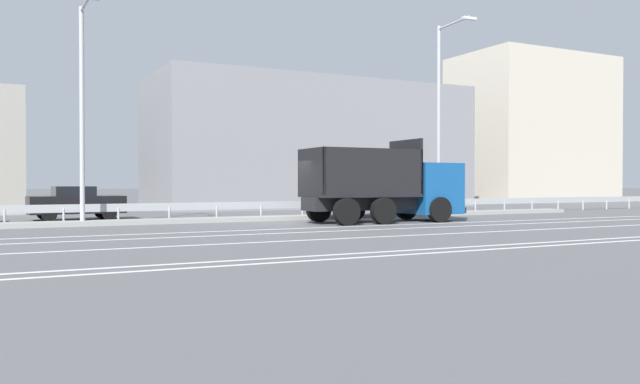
# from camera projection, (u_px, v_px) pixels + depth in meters

# --- Properties ---
(ground_plane) EXTENTS (320.00, 320.00, 0.00)m
(ground_plane) POSITION_uv_depth(u_px,v_px,m) (288.00, 223.00, 25.19)
(ground_plane) COLOR #565659
(lane_strip_0) EXTENTS (62.12, 0.16, 0.01)m
(lane_strip_0) POSITION_uv_depth(u_px,v_px,m) (406.00, 225.00, 24.13)
(lane_strip_0) COLOR silver
(lane_strip_0) RESTS_ON ground_plane
(lane_strip_1) EXTENTS (62.12, 0.16, 0.01)m
(lane_strip_1) POSITION_uv_depth(u_px,v_px,m) (432.00, 227.00, 22.65)
(lane_strip_1) COLOR silver
(lane_strip_1) RESTS_ON ground_plane
(lane_strip_2) EXTENTS (62.12, 0.16, 0.01)m
(lane_strip_2) POSITION_uv_depth(u_px,v_px,m) (480.00, 232.00, 20.37)
(lane_strip_2) COLOR silver
(lane_strip_2) RESTS_ON ground_plane
(lane_strip_3) EXTENTS (62.12, 0.16, 0.01)m
(lane_strip_3) POSITION_uv_depth(u_px,v_px,m) (566.00, 241.00, 17.24)
(lane_strip_3) COLOR silver
(lane_strip_3) RESTS_ON ground_plane
(lane_strip_4) EXTENTS (62.12, 0.16, 0.01)m
(lane_strip_4) POSITION_uv_depth(u_px,v_px,m) (587.00, 243.00, 16.60)
(lane_strip_4) COLOR silver
(lane_strip_4) RESTS_ON ground_plane
(median_island) EXTENTS (34.16, 1.10, 0.18)m
(median_island) POSITION_uv_depth(u_px,v_px,m) (270.00, 218.00, 26.89)
(median_island) COLOR gray
(median_island) RESTS_ON ground_plane
(median_guardrail) EXTENTS (62.12, 0.09, 0.78)m
(median_guardrail) POSITION_uv_depth(u_px,v_px,m) (261.00, 206.00, 27.89)
(median_guardrail) COLOR #9EA0A5
(median_guardrail) RESTS_ON ground_plane
(dump_truck) EXTENTS (6.80, 2.78, 3.43)m
(dump_truck) POSITION_uv_depth(u_px,v_px,m) (399.00, 191.00, 26.10)
(dump_truck) COLOR #144C8C
(dump_truck) RESTS_ON ground_plane
(median_road_sign) EXTENTS (0.82, 0.16, 2.66)m
(median_road_sign) POSITION_uv_depth(u_px,v_px,m) (397.00, 187.00, 29.79)
(median_road_sign) COLOR white
(median_road_sign) RESTS_ON ground_plane
(street_lamp_1) EXTENTS (0.71, 2.43, 8.27)m
(street_lamp_1) POSITION_uv_depth(u_px,v_px,m) (83.00, 102.00, 23.37)
(street_lamp_1) COLOR #ADADB2
(street_lamp_1) RESTS_ON ground_plane
(street_lamp_2) EXTENTS (0.71, 2.70, 9.37)m
(street_lamp_2) POSITION_uv_depth(u_px,v_px,m) (441.00, 109.00, 30.61)
(street_lamp_2) COLOR #ADADB2
(street_lamp_2) RESTS_ON ground_plane
(parked_car_3) EXTENTS (4.00, 2.10, 1.47)m
(parked_car_3) POSITION_uv_depth(u_px,v_px,m) (76.00, 203.00, 27.04)
(parked_car_3) COLOR black
(parked_car_3) RESTS_ON ground_plane
(background_building_1) EXTENTS (21.17, 9.79, 8.35)m
(background_building_1) POSITION_uv_depth(u_px,v_px,m) (308.00, 146.00, 43.11)
(background_building_1) COLOR gray
(background_building_1) RESTS_ON ground_plane
(background_building_2) EXTENTS (13.46, 8.41, 12.84)m
(background_building_2) POSITION_uv_depth(u_px,v_px,m) (532.00, 130.00, 56.22)
(background_building_2) COLOR beige
(background_building_2) RESTS_ON ground_plane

